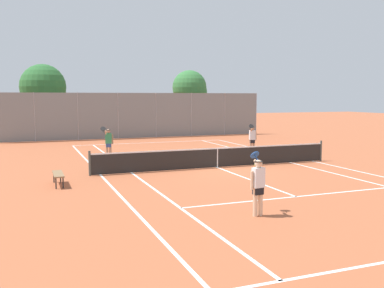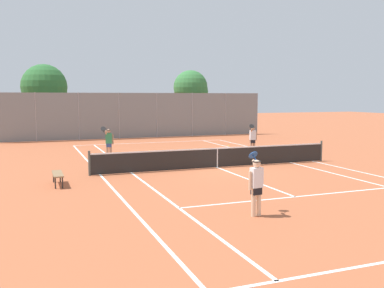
% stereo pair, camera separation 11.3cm
% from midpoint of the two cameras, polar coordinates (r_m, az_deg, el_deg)
% --- Properties ---
extents(ground_plane, '(120.00, 120.00, 0.00)m').
position_cam_midpoint_polar(ground_plane, '(20.37, 3.24, -3.15)').
color(ground_plane, '#B25B38').
extents(court_line_markings, '(11.10, 23.90, 0.01)m').
position_cam_midpoint_polar(court_line_markings, '(20.37, 3.24, -3.14)').
color(court_line_markings, white).
rests_on(court_line_markings, ground).
extents(tennis_net, '(12.00, 0.10, 1.07)m').
position_cam_midpoint_polar(tennis_net, '(20.29, 3.25, -1.73)').
color(tennis_net, '#474C47').
rests_on(tennis_net, ground).
extents(player_near_side, '(0.60, 0.79, 1.77)m').
position_cam_midpoint_polar(player_near_side, '(12.15, 8.51, -5.23)').
color(player_near_side, beige).
rests_on(player_near_side, ground).
extents(player_far_left, '(0.77, 0.71, 1.77)m').
position_cam_midpoint_polar(player_far_left, '(23.68, -11.21, 0.33)').
color(player_far_left, tan).
rests_on(player_far_left, ground).
extents(player_far_right, '(0.75, 0.72, 1.77)m').
position_cam_midpoint_polar(player_far_right, '(25.51, 7.92, 0.81)').
color(player_far_right, tan).
rests_on(player_far_right, ground).
extents(loose_tennis_ball_0, '(0.07, 0.07, 0.07)m').
position_cam_midpoint_polar(loose_tennis_ball_0, '(26.46, -5.87, -0.91)').
color(loose_tennis_ball_0, '#D1DB33').
rests_on(loose_tennis_ball_0, ground).
extents(loose_tennis_ball_1, '(0.07, 0.07, 0.07)m').
position_cam_midpoint_polar(loose_tennis_ball_1, '(20.90, 1.12, -2.81)').
color(loose_tennis_ball_1, '#D1DB33').
rests_on(loose_tennis_ball_1, ground).
extents(loose_tennis_ball_2, '(0.07, 0.07, 0.07)m').
position_cam_midpoint_polar(loose_tennis_ball_2, '(21.01, 8.21, -2.83)').
color(loose_tennis_ball_2, '#D1DB33').
rests_on(loose_tennis_ball_2, ground).
extents(loose_tennis_ball_3, '(0.07, 0.07, 0.07)m').
position_cam_midpoint_polar(loose_tennis_ball_3, '(29.31, 4.68, -0.20)').
color(loose_tennis_ball_3, '#D1DB33').
rests_on(loose_tennis_ball_3, ground).
extents(courtside_bench, '(0.36, 1.50, 0.47)m').
position_cam_midpoint_polar(courtside_bench, '(17.01, -17.60, -3.93)').
color(courtside_bench, olive).
rests_on(courtside_bench, ground).
extents(back_fence, '(22.03, 0.08, 3.68)m').
position_cam_midpoint_polar(back_fence, '(35.06, -7.40, 3.80)').
color(back_fence, gray).
rests_on(back_fence, ground).
extents(tree_behind_left, '(3.75, 3.75, 6.05)m').
position_cam_midpoint_polar(tree_behind_left, '(37.85, -19.26, 7.09)').
color(tree_behind_left, brown).
rests_on(tree_behind_left, ground).
extents(tree_behind_right, '(3.21, 3.18, 5.80)m').
position_cam_midpoint_polar(tree_behind_right, '(40.01, -0.22, 7.38)').
color(tree_behind_right, brown).
rests_on(tree_behind_right, ground).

